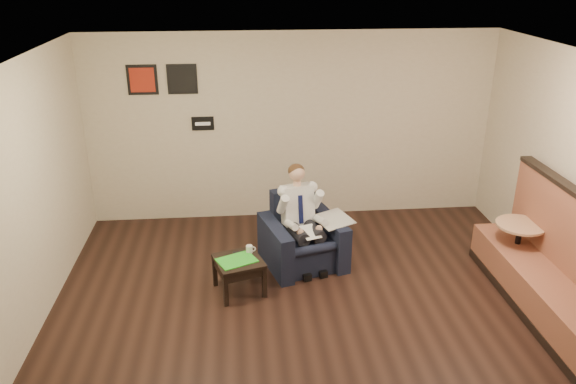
{
  "coord_description": "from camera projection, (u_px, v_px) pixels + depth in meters",
  "views": [
    {
      "loc": [
        -0.79,
        -5.0,
        3.71
      ],
      "look_at": [
        -0.22,
        1.2,
        1.12
      ],
      "focal_mm": 35.0,
      "sensor_mm": 36.0,
      "label": 1
    }
  ],
  "objects": [
    {
      "name": "coffee_mug",
      "position": [
        249.0,
        249.0,
        6.75
      ],
      "size": [
        0.1,
        0.1,
        0.09
      ],
      "primitive_type": "cylinder",
      "rotation": [
        0.0,
        0.0,
        0.3
      ],
      "color": "white",
      "rests_on": "side_table"
    },
    {
      "name": "banquette",
      "position": [
        553.0,
        258.0,
        6.13
      ],
      "size": [
        0.64,
        2.69,
        1.37
      ],
      "primitive_type": "cube",
      "color": "brown",
      "rests_on": "ground"
    },
    {
      "name": "newspaper",
      "position": [
        333.0,
        219.0,
        7.2
      ],
      "size": [
        0.53,
        0.6,
        0.01
      ],
      "primitive_type": "cube",
      "rotation": [
        0.0,
        0.0,
        0.32
      ],
      "color": "silver",
      "rests_on": "armchair"
    },
    {
      "name": "wall_back",
      "position": [
        292.0,
        128.0,
        8.31
      ],
      "size": [
        6.0,
        0.02,
        2.8
      ],
      "primitive_type": "cube",
      "color": "beige",
      "rests_on": "ground"
    },
    {
      "name": "green_folder",
      "position": [
        237.0,
        260.0,
        6.58
      ],
      "size": [
        0.52,
        0.46,
        0.01
      ],
      "primitive_type": "cube",
      "rotation": [
        0.0,
        0.0,
        0.44
      ],
      "color": "green",
      "rests_on": "side_table"
    },
    {
      "name": "ground",
      "position": [
        318.0,
        329.0,
        6.09
      ],
      "size": [
        6.0,
        6.0,
        0.0
      ],
      "primitive_type": "plane",
      "color": "black",
      "rests_on": "ground"
    },
    {
      "name": "wall_left",
      "position": [
        7.0,
        224.0,
        5.3
      ],
      "size": [
        0.02,
        6.0,
        2.8
      ],
      "primitive_type": "cube",
      "color": "beige",
      "rests_on": "ground"
    },
    {
      "name": "cafe_table",
      "position": [
        516.0,
        250.0,
        6.96
      ],
      "size": [
        0.7,
        0.7,
        0.73
      ],
      "primitive_type": "cylinder",
      "rotation": [
        0.0,
        0.0,
        -0.21
      ],
      "color": "tan",
      "rests_on": "ground"
    },
    {
      "name": "smartphone",
      "position": [
        238.0,
        253.0,
        6.76
      ],
      "size": [
        0.14,
        0.08,
        0.01
      ],
      "primitive_type": "cube",
      "rotation": [
        0.0,
        0.0,
        0.12
      ],
      "color": "black",
      "rests_on": "side_table"
    },
    {
      "name": "art_print_left",
      "position": [
        142.0,
        80.0,
        7.83
      ],
      "size": [
        0.42,
        0.03,
        0.42
      ],
      "primitive_type": "cube",
      "color": "#AD2715",
      "rests_on": "wall_back"
    },
    {
      "name": "art_print_right",
      "position": [
        182.0,
        79.0,
        7.87
      ],
      "size": [
        0.42,
        0.03,
        0.42
      ],
      "primitive_type": "cube",
      "color": "black",
      "rests_on": "wall_back"
    },
    {
      "name": "ceiling",
      "position": [
        325.0,
        69.0,
        5.01
      ],
      "size": [
        6.0,
        6.0,
        0.02
      ],
      "primitive_type": "cube",
      "color": "white",
      "rests_on": "wall_back"
    },
    {
      "name": "lap_papers",
      "position": [
        310.0,
        232.0,
        7.0
      ],
      "size": [
        0.3,
        0.35,
        0.01
      ],
      "primitive_type": "cube",
      "rotation": [
        0.0,
        0.0,
        0.34
      ],
      "color": "white",
      "rests_on": "seated_man"
    },
    {
      "name": "side_table",
      "position": [
        239.0,
        275.0,
        6.7
      ],
      "size": [
        0.66,
        0.66,
        0.43
      ],
      "primitive_type": "cube",
      "rotation": [
        0.0,
        0.0,
        0.3
      ],
      "color": "black",
      "rests_on": "ground"
    },
    {
      "name": "armchair",
      "position": [
        303.0,
        232.0,
        7.23
      ],
      "size": [
        1.16,
        1.16,
        0.91
      ],
      "primitive_type": "cube",
      "rotation": [
        0.0,
        0.0,
        0.27
      ],
      "color": "black",
      "rests_on": "ground"
    },
    {
      "name": "seated_man",
      "position": [
        307.0,
        224.0,
        7.06
      ],
      "size": [
        0.81,
        1.02,
        1.25
      ],
      "primitive_type": null,
      "rotation": [
        0.0,
        0.0,
        0.27
      ],
      "color": "silver",
      "rests_on": "armchair"
    },
    {
      "name": "seating_sign",
      "position": [
        203.0,
        124.0,
        8.14
      ],
      "size": [
        0.32,
        0.02,
        0.2
      ],
      "primitive_type": "cube",
      "color": "black",
      "rests_on": "wall_back"
    }
  ]
}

